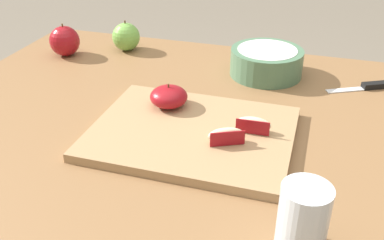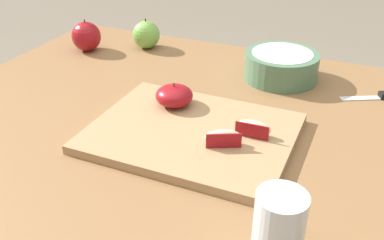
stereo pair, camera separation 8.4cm
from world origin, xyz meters
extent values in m
cube|color=brown|center=(0.00, 0.00, 0.76)|extent=(1.13, 0.92, 0.03)
cube|color=brown|center=(-0.51, 0.40, 0.37)|extent=(0.06, 0.06, 0.75)
cube|color=brown|center=(0.51, 0.40, 0.37)|extent=(0.06, 0.06, 0.75)
cube|color=#A37F56|center=(0.05, -0.05, 0.79)|extent=(0.38, 0.30, 0.02)
ellipsoid|color=maroon|center=(-0.03, 0.03, 0.82)|extent=(0.08, 0.08, 0.04)
cylinder|color=#4C3319|center=(-0.03, 0.03, 0.84)|extent=(0.00, 0.00, 0.01)
ellipsoid|color=beige|center=(0.16, -0.02, 0.81)|extent=(0.07, 0.02, 0.03)
cube|color=maroon|center=(0.16, -0.04, 0.81)|extent=(0.06, 0.00, 0.03)
ellipsoid|color=beige|center=(0.12, -0.08, 0.81)|extent=(0.07, 0.05, 0.03)
cube|color=maroon|center=(0.12, -0.09, 0.81)|extent=(0.06, 0.03, 0.03)
cube|color=silver|center=(0.33, 0.25, 0.78)|extent=(0.09, 0.06, 0.00)
cube|color=black|center=(0.40, 0.29, 0.78)|extent=(0.07, 0.05, 0.01)
sphere|color=maroon|center=(-0.42, 0.26, 0.82)|extent=(0.08, 0.08, 0.08)
cylinder|color=#4C3319|center=(-0.42, 0.26, 0.86)|extent=(0.00, 0.00, 0.01)
sphere|color=#70AD47|center=(-0.27, 0.35, 0.82)|extent=(0.08, 0.08, 0.08)
cylinder|color=#4C3319|center=(-0.27, 0.35, 0.86)|extent=(0.00, 0.00, 0.01)
cylinder|color=#4C7556|center=(0.14, 0.29, 0.81)|extent=(0.18, 0.18, 0.07)
cylinder|color=white|center=(0.14, 0.29, 0.82)|extent=(0.15, 0.15, 0.06)
cylinder|color=silver|center=(0.27, -0.29, 0.83)|extent=(0.07, 0.07, 0.10)
camera|label=1|loc=(0.26, -0.75, 1.23)|focal=41.41mm
camera|label=2|loc=(0.34, -0.72, 1.23)|focal=41.41mm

